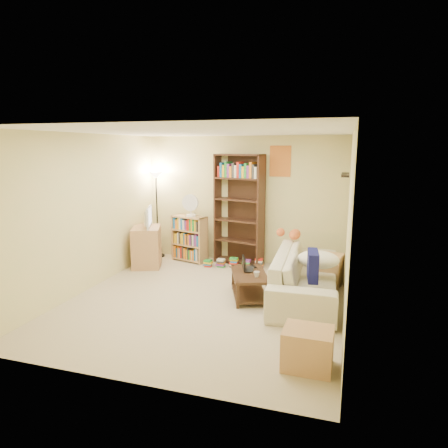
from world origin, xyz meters
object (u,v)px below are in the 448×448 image
Objects in this scene: desk_fan at (190,205)px; short_bookshelf at (189,239)px; mug at (257,274)px; television at (146,217)px; tv_stand at (147,247)px; side_table at (327,270)px; laptop at (252,270)px; sofa at (306,275)px; tabby_cat at (292,234)px; end_cabinet at (308,348)px; floor_lamp at (156,189)px; tall_bookshelf at (239,207)px; coffee_table at (249,282)px.

short_bookshelf is at bearing 138.82° from desk_fan.
mug is 0.19× the size of television.
tv_stand is 3.42m from side_table.
tv_stand reaches higher than laptop.
sofa is at bearing -113.76° from side_table.
mug is 0.14× the size of short_bookshelf.
tabby_cat is 1.06× the size of end_cabinet.
floor_lamp is at bearing 76.89° from tv_stand.
desk_fan is at bearing -11.71° from floor_lamp.
sofa is 0.74m from side_table.
floor_lamp is at bearing 168.29° from desk_fan.
end_cabinet is at bearing -61.37° from tv_stand.
television is at bearing -144.86° from tall_bookshelf.
sofa reaches higher than end_cabinet.
television is at bearing 140.01° from end_cabinet.
floor_lamp is at bearing 167.43° from side_table.
sofa reaches higher than mug.
end_cabinet is at bearing -79.38° from coffee_table.
short_bookshelf is (-2.12, 0.43, -0.32)m from tabby_cat.
mug is 0.24× the size of side_table.
mug is at bearing -137.99° from television.
floor_lamp is at bearing -167.29° from tall_bookshelf.
sofa is at bearing -28.08° from desk_fan.
tv_stand is 1.25m from floor_lamp.
tall_bookshelf is at bearing 112.28° from mug.
sofa is at bearing -12.73° from short_bookshelf.
short_bookshelf reaches higher than sofa.
laptop is at bearing 99.75° from sofa.
side_table is at bearing -12.57° from floor_lamp.
tv_stand is at bearing 74.12° from sofa.
end_cabinet is (3.45, -3.50, -1.21)m from floor_lamp.
tabby_cat is 4.33× the size of mug.
coffee_table is 1.95× the size of side_table.
floor_lamp is (-2.55, 1.92, 0.98)m from mug.
side_table is (1.75, -0.78, -0.88)m from tall_bookshelf.
laptop is 2.15m from end_cabinet.
sofa is 2.59× the size of short_bookshelf.
floor_lamp reaches higher than end_cabinet.
desk_fan reaches higher than end_cabinet.
coffee_table is 0.47× the size of tall_bookshelf.
coffee_table is at bearing -29.32° from short_bookshelf.
tabby_cat is 1.23m from laptop.
tabby_cat is at bearing 4.18° from short_bookshelf.
television is (-3.13, 0.76, 0.62)m from sofa.
short_bookshelf is 0.52× the size of floor_lamp.
laptop is at bearing -26.62° from short_bookshelf.
sofa is 3.22m from tv_stand.
short_bookshelf is 2.08× the size of desk_fan.
tabby_cat is 0.85m from side_table.
mug is 2.18m from tall_bookshelf.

